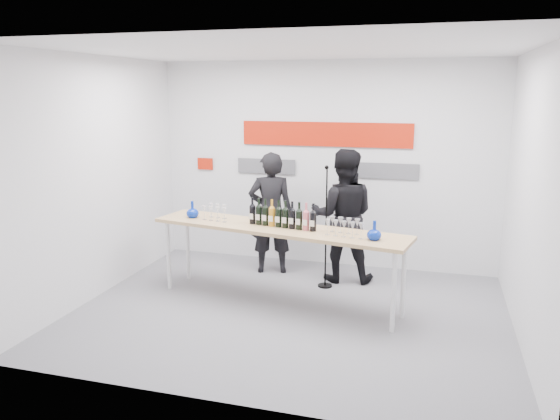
{
  "coord_description": "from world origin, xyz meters",
  "views": [
    {
      "loc": [
        1.56,
        -5.84,
        2.57
      ],
      "look_at": [
        -0.23,
        0.38,
        1.15
      ],
      "focal_mm": 35.0,
      "sensor_mm": 36.0,
      "label": 1
    }
  ],
  "objects": [
    {
      "name": "ground",
      "position": [
        0.0,
        0.0,
        0.0
      ],
      "size": [
        5.0,
        5.0,
        0.0
      ],
      "primitive_type": "plane",
      "color": "slate",
      "rests_on": "ground"
    },
    {
      "name": "back_wall",
      "position": [
        0.0,
        2.0,
        1.5
      ],
      "size": [
        5.0,
        0.04,
        3.0
      ],
      "primitive_type": "cube",
      "color": "silver",
      "rests_on": "ground"
    },
    {
      "name": "signage",
      "position": [
        -0.06,
        1.97,
        1.81
      ],
      "size": [
        3.38,
        0.02,
        0.79
      ],
      "color": "#B91B07",
      "rests_on": "back_wall"
    },
    {
      "name": "tasting_table",
      "position": [
        -0.23,
        0.28,
        0.89
      ],
      "size": [
        3.27,
        1.22,
        0.96
      ],
      "rotation": [
        0.0,
        0.0,
        -0.18
      ],
      "color": "tan",
      "rests_on": "ground"
    },
    {
      "name": "wine_bottles",
      "position": [
        -0.17,
        0.27,
        1.13
      ],
      "size": [
        0.88,
        0.23,
        0.33
      ],
      "rotation": [
        0.0,
        0.0,
        -0.18
      ],
      "color": "black",
      "rests_on": "tasting_table"
    },
    {
      "name": "decanter_left",
      "position": [
        -1.42,
        0.45,
        1.07
      ],
      "size": [
        0.16,
        0.16,
        0.21
      ],
      "primitive_type": null,
      "color": "#08269C",
      "rests_on": "tasting_table"
    },
    {
      "name": "decanter_right",
      "position": [
        0.96,
        0.01,
        1.07
      ],
      "size": [
        0.16,
        0.16,
        0.21
      ],
      "primitive_type": null,
      "color": "#08269C",
      "rests_on": "tasting_table"
    },
    {
      "name": "glasses_left",
      "position": [
        -1.09,
        0.42,
        1.06
      ],
      "size": [
        0.36,
        0.28,
        0.18
      ],
      "color": "silver",
      "rests_on": "tasting_table"
    },
    {
      "name": "glasses_right",
      "position": [
        0.61,
        0.11,
        1.06
      ],
      "size": [
        0.46,
        0.29,
        0.18
      ],
      "color": "silver",
      "rests_on": "tasting_table"
    },
    {
      "name": "presenter_left",
      "position": [
        -0.65,
        1.37,
        0.87
      ],
      "size": [
        0.73,
        0.59,
        1.74
      ],
      "primitive_type": "imported",
      "rotation": [
        0.0,
        0.0,
        3.44
      ],
      "color": "black",
      "rests_on": "ground"
    },
    {
      "name": "presenter_right",
      "position": [
        0.39,
        1.32,
        0.91
      ],
      "size": [
        0.97,
        0.8,
        1.82
      ],
      "primitive_type": "imported",
      "rotation": [
        0.0,
        0.0,
        3.28
      ],
      "color": "black",
      "rests_on": "ground"
    },
    {
      "name": "mic_stand",
      "position": [
        0.23,
        0.97,
        0.5
      ],
      "size": [
        0.19,
        0.19,
        1.64
      ],
      "rotation": [
        0.0,
        0.0,
        -0.42
      ],
      "color": "black",
      "rests_on": "ground"
    }
  ]
}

